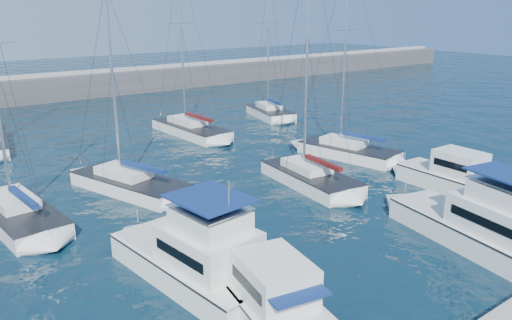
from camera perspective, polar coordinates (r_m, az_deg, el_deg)
ground at (r=28.61m, az=9.33°, el=-7.53°), size 220.00×220.00×0.00m
breakwater at (r=73.18m, az=-21.36°, el=7.44°), size 160.00×6.00×4.45m
motor_yacht_port_outer at (r=20.25m, az=1.31°, el=-15.33°), size 3.92×7.04×3.20m
motor_yacht_port_inner at (r=22.67m, az=-6.47°, el=-11.10°), size 4.62×9.18×4.69m
motor_yacht_stbd_inner at (r=27.88m, az=24.67°, el=-7.08°), size 4.79×10.03×4.69m
motor_yacht_stbd_outer at (r=35.92m, az=21.39°, el=-1.75°), size 2.74×6.57×3.20m
sailboat_mid_a at (r=31.69m, az=-25.60°, el=-5.53°), size 3.92×8.88×16.01m
sailboat_mid_b at (r=34.41m, az=-14.27°, el=-2.65°), size 5.62×9.25×13.39m
sailboat_mid_d at (r=34.73m, az=6.20°, el=-1.95°), size 3.96×8.34×16.77m
sailboat_mid_e at (r=41.56m, az=10.49°, el=1.05°), size 4.78×8.62×16.24m
sailboat_back_b at (r=48.75m, az=-7.49°, el=3.53°), size 3.67×9.84×16.75m
sailboat_back_c at (r=56.03m, az=1.64°, el=5.47°), size 4.63×7.53×16.33m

